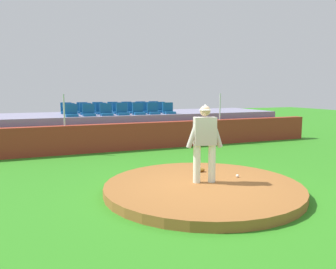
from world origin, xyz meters
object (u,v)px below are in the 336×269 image
object	(u,v)px
stadium_chair_20	(154,108)
stadium_chair_15	(83,110)
stadium_chair_1	(89,112)
stadium_chair_10	(118,110)
stadium_chair_19	(141,109)
stadium_chair_3	(122,111)
pitcher	(205,138)
stadium_chair_2	(106,112)
stadium_chair_6	(169,110)
stadium_chair_8	(86,111)
fielding_glove	(199,170)
stadium_chair_7	(69,111)
stadium_chair_5	(153,111)
stadium_chair_13	(161,109)
stadium_chair_18	(127,109)
stadium_chair_9	(101,111)
stadium_chair_11	(133,110)
stadium_chair_12	(147,110)
stadium_chair_14	(66,110)
baseball	(237,176)
stadium_chair_16	(98,109)
stadium_chair_4	(138,111)
stadium_chair_17	(113,109)
stadium_chair_0	(72,113)

from	to	relation	value
stadium_chair_20	stadium_chair_15	bearing A→B (deg)	-0.25
stadium_chair_1	stadium_chair_20	distance (m)	3.92
stadium_chair_10	stadium_chair_20	size ratio (longest dim) A/B	1.00
stadium_chair_19	stadium_chair_3	bearing A→B (deg)	51.30
pitcher	stadium_chair_15	world-z (taller)	pitcher
stadium_chair_3	stadium_chair_10	size ratio (longest dim) A/B	1.00
stadium_chair_2	stadium_chair_6	xyz separation A→B (m)	(2.82, -0.01, 0.00)
stadium_chair_8	stadium_chair_19	distance (m)	2.94
fielding_glove	stadium_chair_7	xyz separation A→B (m)	(-2.56, 7.03, 1.22)
stadium_chair_5	stadium_chair_13	distance (m)	1.16
pitcher	stadium_chair_18	world-z (taller)	pitcher
stadium_chair_9	stadium_chair_18	xyz separation A→B (m)	(1.41, 0.87, 0.00)
pitcher	stadium_chair_8	world-z (taller)	pitcher
stadium_chair_11	stadium_chair_19	distance (m)	1.11
pitcher	stadium_chair_10	bearing A→B (deg)	105.38
stadium_chair_9	stadium_chair_13	world-z (taller)	same
fielding_glove	stadium_chair_13	xyz separation A→B (m)	(1.63, 7.05, 1.22)
stadium_chair_2	stadium_chair_20	distance (m)	3.31
stadium_chair_6	stadium_chair_12	bearing A→B (deg)	-50.50
stadium_chair_8	stadium_chair_14	world-z (taller)	same
stadium_chair_3	stadium_chair_20	distance (m)	2.74
stadium_chair_5	stadium_chair_14	size ratio (longest dim) A/B	1.00
pitcher	stadium_chair_18	distance (m)	8.89
baseball	stadium_chair_15	size ratio (longest dim) A/B	0.15
pitcher	stadium_chair_7	world-z (taller)	pitcher
stadium_chair_18	stadium_chair_6	bearing A→B (deg)	128.80
stadium_chair_12	stadium_chair_19	world-z (taller)	same
stadium_chair_11	stadium_chair_15	bearing A→B (deg)	-23.15
stadium_chair_8	stadium_chair_19	xyz separation A→B (m)	(2.80, 0.90, 0.00)
baseball	stadium_chair_20	xyz separation A→B (m)	(1.00, 8.81, 1.23)
stadium_chair_11	stadium_chair_12	world-z (taller)	same
stadium_chair_2	stadium_chair_14	bearing A→B (deg)	-51.42
pitcher	baseball	world-z (taller)	pitcher
stadium_chair_1	stadium_chair_16	world-z (taller)	same
fielding_glove	stadium_chair_19	world-z (taller)	stadium_chair_19
stadium_chair_2	stadium_chair_7	world-z (taller)	same
stadium_chair_12	stadium_chair_7	bearing A→B (deg)	-0.15
stadium_chair_7	stadium_chair_10	bearing A→B (deg)	179.66
stadium_chair_15	baseball	bearing A→B (deg)	105.75
stadium_chair_12	stadium_chair_14	xyz separation A→B (m)	(-3.51, 0.90, 0.00)
baseball	stadium_chair_20	distance (m)	8.95
stadium_chair_10	stadium_chair_20	xyz separation A→B (m)	(2.06, 0.92, 0.00)
stadium_chair_4	stadium_chair_8	world-z (taller)	same
stadium_chair_9	stadium_chair_8	bearing A→B (deg)	1.92
stadium_chair_9	stadium_chair_19	size ratio (longest dim) A/B	1.00
stadium_chair_5	stadium_chair_17	bearing A→B (deg)	-52.54
stadium_chair_15	stadium_chair_20	size ratio (longest dim) A/B	1.00
stadium_chair_3	stadium_chair_6	bearing A→B (deg)	179.17
stadium_chair_0	stadium_chair_3	world-z (taller)	same
pitcher	stadium_chair_9	world-z (taller)	pitcher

